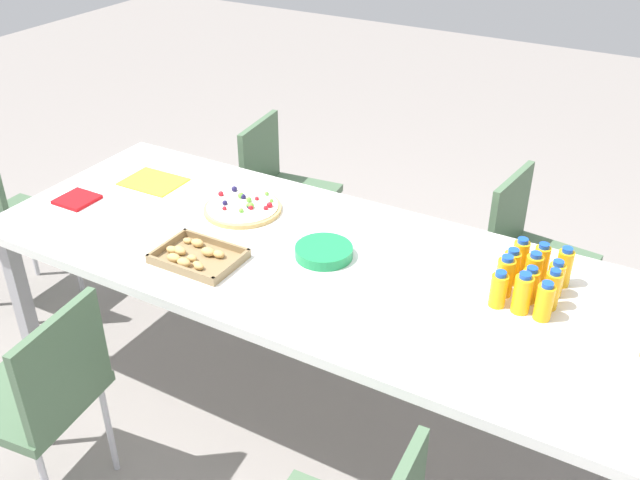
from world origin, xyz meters
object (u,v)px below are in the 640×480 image
Objects in this scene: juice_bottle_3 at (555,279)px; juice_bottle_8 at (505,277)px; chair_end at (5,219)px; napkin_stack at (77,199)px; chair_far_right at (43,391)px; juice_bottle_10 at (522,294)px; juice_bottle_2 at (520,257)px; paper_folder at (153,182)px; juice_bottle_1 at (541,262)px; juice_bottle_6 at (552,290)px; juice_bottle_7 at (529,285)px; fruit_pizza at (243,208)px; juice_bottle_0 at (564,268)px; chair_near_left at (529,250)px; juice_bottle_9 at (544,302)px; snack_tray at (196,256)px; juice_bottle_11 at (498,290)px; juice_bottle_4 at (533,272)px; plate_stack at (324,252)px; chair_near_right at (281,185)px; party_table at (313,268)px; juice_bottle_5 at (511,267)px.

juice_bottle_3 is 0.17m from juice_bottle_8.
napkin_stack is (-0.56, 0.02, 0.26)m from chair_end.
juice_bottle_10 reaches higher than chair_far_right.
juice_bottle_2 is 1.62m from paper_folder.
juice_bottle_6 is at bearing 115.84° from juice_bottle_1.
juice_bottle_3 reaches higher than juice_bottle_7.
chair_far_right and chair_end have the same top height.
juice_bottle_0 is at bearing -175.31° from fruit_pizza.
paper_folder is at bearing -2.01° from fruit_pizza.
juice_bottle_1 reaches higher than chair_near_left.
juice_bottle_0 is at bearing -91.97° from juice_bottle_9.
juice_bottle_6 is 0.48× the size of snack_tray.
juice_bottle_3 is 0.16m from juice_bottle_10.
juice_bottle_11 is at bearing 3.99° from juice_bottle_10.
juice_bottle_11 is 0.88× the size of napkin_stack.
juice_bottle_3 is at bearing -160.51° from snack_tray.
juice_bottle_4 reaches higher than juice_bottle_3.
plate_stack is (0.80, 0.25, -0.05)m from juice_bottle_0.
chair_near_left is at bearing -77.52° from juice_bottle_4.
chair_near_right reaches higher than fruit_pizza.
juice_bottle_9 reaches higher than party_table.
juice_bottle_0 is 0.18m from juice_bottle_5.
juice_bottle_5 is 0.18m from juice_bottle_6.
juice_bottle_7 reaches higher than chair_near_right.
plate_stack is (0.72, 0.02, -0.05)m from juice_bottle_10.
juice_bottle_6 is (-1.40, -0.94, 0.32)m from chair_far_right.
juice_bottle_0 reaches higher than juice_bottle_1.
juice_bottle_7 is 1.19m from fruit_pizza.
chair_near_right is 1.75m from juice_bottle_9.
chair_end is 2.70× the size of snack_tray.
juice_bottle_7 is at bearing -46.88° from juice_bottle_9.
fruit_pizza is 0.40m from snack_tray.
chair_near_right is 1.59m from juice_bottle_8.
chair_end is at bearing 8.95° from juice_bottle_2.
juice_bottle_1 is 1.69m from paper_folder.
juice_bottle_4 reaches higher than chair_end.
juice_bottle_1 is at bearing -155.91° from snack_tray.
napkin_stack is at bearing -28.26° from chair_near_right.
chair_near_right is 1.00× the size of chair_near_left.
juice_bottle_1 is 0.07m from juice_bottle_2.
chair_far_right is (0.56, 0.84, -0.19)m from party_table.
fruit_pizza is 1.49× the size of plate_stack.
juice_bottle_2 reaches higher than fruit_pizza.
party_table is 0.82m from juice_bottle_1.
juice_bottle_9 reaches higher than chair_near_left.
juice_bottle_11 is at bearing 63.78° from juice_bottle_4.
juice_bottle_11 reaches higher than chair_near_left.
napkin_stack is at bearing 5.02° from juice_bottle_11.
juice_bottle_1 is 0.95× the size of juice_bottle_6.
juice_bottle_9 is 1.27m from fruit_pizza.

